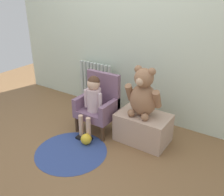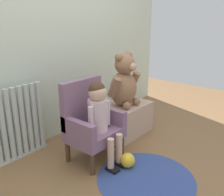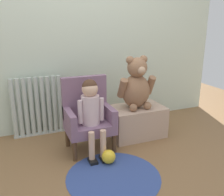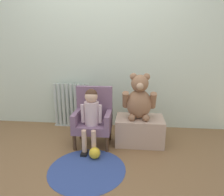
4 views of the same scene
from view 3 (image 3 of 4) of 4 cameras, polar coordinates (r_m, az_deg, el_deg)
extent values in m
plane|color=brown|center=(2.19, -0.63, -17.05)|extent=(6.00, 6.00, 0.00)
cube|color=silver|center=(2.92, -9.38, 16.27)|extent=(3.80, 0.05, 2.40)
cylinder|color=#B3BEB7|center=(2.86, -21.60, -2.27)|extent=(0.05, 0.05, 0.64)
cylinder|color=#B3BEB7|center=(2.86, -20.36, -2.14)|extent=(0.05, 0.05, 0.64)
cylinder|color=#B3BEB7|center=(2.86, -19.13, -2.00)|extent=(0.05, 0.05, 0.64)
cylinder|color=#B3BEB7|center=(2.86, -17.89, -1.86)|extent=(0.05, 0.05, 0.64)
cylinder|color=#B3BEB7|center=(2.87, -16.66, -1.72)|extent=(0.05, 0.05, 0.64)
cylinder|color=#B3BEB7|center=(2.87, -15.44, -1.58)|extent=(0.05, 0.05, 0.64)
cylinder|color=#B3BEB7|center=(2.88, -14.22, -1.44)|extent=(0.05, 0.05, 0.64)
cylinder|color=#B3BEB7|center=(2.89, -13.00, -1.30)|extent=(0.05, 0.05, 0.64)
cylinder|color=#B3BEB7|center=(2.89, -11.79, -1.16)|extent=(0.05, 0.05, 0.64)
cube|color=#B3BEB7|center=(2.98, -16.12, -7.77)|extent=(0.56, 0.05, 0.02)
cube|color=slate|center=(2.47, -5.12, -6.57)|extent=(0.45, 0.37, 0.10)
cube|color=slate|center=(2.51, -6.31, 0.23)|extent=(0.45, 0.06, 0.42)
cube|color=slate|center=(2.38, -9.72, -4.56)|extent=(0.06, 0.37, 0.14)
cube|color=slate|center=(2.48, -0.86, -3.37)|extent=(0.06, 0.37, 0.14)
cylinder|color=#4C331E|center=(2.35, -8.50, -11.89)|extent=(0.04, 0.04, 0.19)
cylinder|color=#4C331E|center=(2.46, 0.43, -10.37)|extent=(0.04, 0.04, 0.19)
cylinder|color=#4C331E|center=(2.62, -10.13, -8.85)|extent=(0.04, 0.04, 0.19)
cylinder|color=#4C331E|center=(2.71, -2.05, -7.63)|extent=(0.04, 0.04, 0.19)
cylinder|color=beige|center=(2.36, -4.95, -2.70)|extent=(0.17, 0.17, 0.28)
sphere|color=#D8AD8E|center=(2.30, -5.08, 2.08)|extent=(0.15, 0.15, 0.15)
sphere|color=#472D1E|center=(2.30, -5.13, 2.56)|extent=(0.14, 0.14, 0.14)
cylinder|color=#D8AD8E|center=(2.29, -4.67, -10.81)|extent=(0.06, 0.06, 0.26)
cube|color=black|center=(2.34, -4.43, -14.20)|extent=(0.07, 0.11, 0.03)
cylinder|color=#D8AD8E|center=(2.32, -2.03, -10.36)|extent=(0.06, 0.06, 0.26)
cube|color=black|center=(2.37, -1.82, -13.71)|extent=(0.07, 0.11, 0.03)
cylinder|color=beige|center=(2.31, -7.29, -3.18)|extent=(0.04, 0.04, 0.22)
cylinder|color=beige|center=(2.37, -2.38, -2.54)|extent=(0.04, 0.04, 0.22)
cube|color=tan|center=(2.80, 5.60, -5.31)|extent=(0.59, 0.39, 0.34)
ellipsoid|color=#926749|center=(2.68, 5.48, 1.56)|extent=(0.31, 0.26, 0.36)
sphere|color=#926749|center=(2.61, 5.78, 6.96)|extent=(0.21, 0.21, 0.21)
sphere|color=tan|center=(2.53, 6.76, 6.26)|extent=(0.08, 0.08, 0.08)
sphere|color=#926749|center=(2.58, 4.13, 8.63)|extent=(0.08, 0.08, 0.08)
sphere|color=#926749|center=(2.65, 7.20, 8.77)|extent=(0.08, 0.08, 0.08)
cylinder|color=#926749|center=(2.58, 2.41, 2.28)|extent=(0.08, 0.16, 0.22)
cylinder|color=#926749|center=(2.73, 8.71, 2.92)|extent=(0.08, 0.16, 0.22)
sphere|color=#926749|center=(2.59, 4.88, -2.21)|extent=(0.08, 0.08, 0.08)
sphere|color=#926749|center=(2.67, 8.11, -1.75)|extent=(0.08, 0.08, 0.08)
cylinder|color=#304583|center=(2.16, 0.32, -17.48)|extent=(0.78, 0.78, 0.01)
sphere|color=gold|center=(2.31, -0.79, -13.26)|extent=(0.13, 0.13, 0.13)
camera|label=1|loc=(2.33, 71.04, 17.01)|focal=40.00mm
camera|label=2|loc=(1.10, -68.94, 6.71)|focal=40.00mm
camera|label=4|loc=(1.11, 72.69, 5.20)|focal=32.00mm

